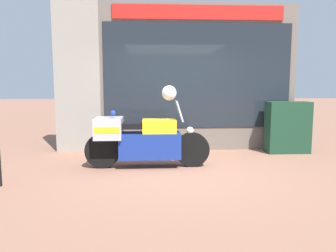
% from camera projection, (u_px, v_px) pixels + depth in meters
% --- Properties ---
extents(ground_plane, '(60.00, 60.00, 0.00)m').
position_uv_depth(ground_plane, '(186.00, 170.00, 5.95)').
color(ground_plane, '#8E604C').
extents(shop_building, '(5.57, 0.55, 3.38)m').
position_uv_depth(shop_building, '(159.00, 78.00, 7.69)').
color(shop_building, '#6B6056').
rests_on(shop_building, ground).
extents(window_display, '(4.10, 0.30, 2.03)m').
position_uv_depth(window_display, '(194.00, 129.00, 7.92)').
color(window_display, slate).
rests_on(window_display, ground).
extents(paramedic_motorcycle, '(2.32, 0.63, 1.25)m').
position_uv_depth(paramedic_motorcycle, '(141.00, 139.00, 6.09)').
color(paramedic_motorcycle, black).
rests_on(paramedic_motorcycle, ground).
extents(utility_cabinet, '(0.95, 0.43, 1.16)m').
position_uv_depth(utility_cabinet, '(288.00, 127.00, 7.41)').
color(utility_cabinet, '#193D28').
rests_on(utility_cabinet, ground).
extents(white_helmet, '(0.27, 0.27, 0.27)m').
position_uv_depth(white_helmet, '(169.00, 93.00, 6.01)').
color(white_helmet, white).
rests_on(white_helmet, paramedic_motorcycle).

